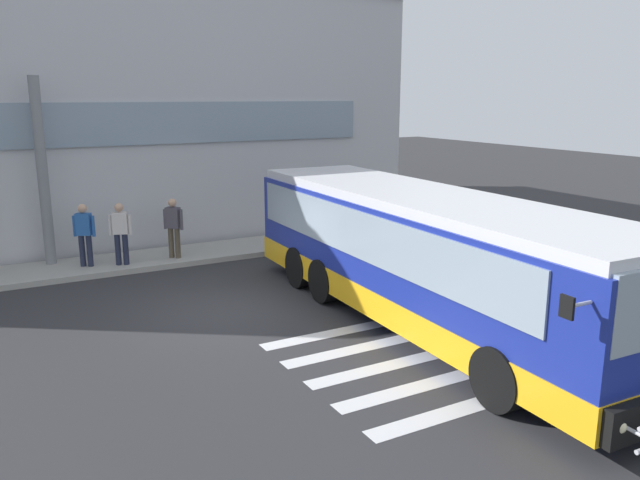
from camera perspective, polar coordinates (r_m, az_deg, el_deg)
name	(u,v)px	position (r m, az deg, el deg)	size (l,w,h in m)	color
ground_plane	(227,309)	(14.08, -8.46, -6.23)	(80.00, 90.00, 0.02)	#2B2B2D
bay_paint_stripes	(417,359)	(11.54, 8.75, -10.61)	(4.40, 3.96, 0.01)	silver
terminal_building	(90,111)	(24.37, -20.16, 10.92)	(19.63, 13.80, 8.08)	#B7B7BC
boarding_curb	(167,257)	(18.46, -13.75, -1.55)	(21.83, 2.00, 0.15)	#9E9B93
entry_support_column	(42,172)	(18.08, -23.87, 5.63)	(0.28, 0.28, 4.94)	slate
bus_main_foreground	(424,261)	(12.85, 9.42, -1.88)	(3.35, 11.22, 2.70)	navy
passenger_near_column	(84,232)	(17.65, -20.59, 0.68)	(0.52, 0.39, 1.68)	#1E2338
passenger_by_doorway	(120,231)	(17.50, -17.65, 0.80)	(0.56, 0.33, 1.68)	#1E2338
passenger_at_curb_edge	(174,224)	(17.89, -13.11, 1.45)	(0.51, 0.51, 1.68)	#4C4233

